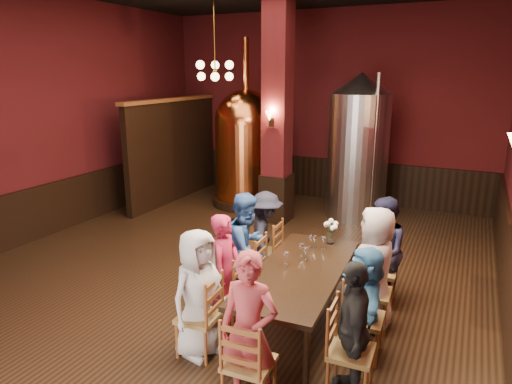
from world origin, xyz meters
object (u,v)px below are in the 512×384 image
at_px(person_0, 198,293).
at_px(person_2, 247,248).
at_px(rose_vase, 331,228).
at_px(steel_vessel, 358,147).
at_px(person_1, 225,271).
at_px(copper_kettle, 246,147).
at_px(dining_table, 300,274).

height_order(person_0, person_2, person_2).
distance_m(person_2, rose_vase, 1.21).
relative_size(person_2, steel_vessel, 0.50).
xyz_separation_m(person_2, rose_vase, (0.95, 0.72, 0.21)).
relative_size(person_1, copper_kettle, 0.38).
distance_m(person_1, steel_vessel, 5.15).
relative_size(dining_table, rose_vase, 6.87).
height_order(person_1, person_2, person_2).
bearing_deg(steel_vessel, dining_table, -84.53).
distance_m(copper_kettle, rose_vase, 4.72).
bearing_deg(person_0, person_1, 18.21).
height_order(person_2, steel_vessel, steel_vessel).
distance_m(dining_table, person_1, 0.91).
bearing_deg(rose_vase, person_2, -142.79).
bearing_deg(person_0, rose_vase, -7.90).
xyz_separation_m(dining_table, rose_vase, (0.08, 1.01, 0.30)).
bearing_deg(dining_table, person_1, -158.78).
bearing_deg(rose_vase, person_0, -113.25).
height_order(dining_table, rose_vase, rose_vase).
height_order(dining_table, person_1, person_1).
xyz_separation_m(person_1, copper_kettle, (-2.19, 4.90, 0.67)).
relative_size(dining_table, person_2, 1.58).
xyz_separation_m(dining_table, person_0, (-0.80, -1.04, 0.05)).
bearing_deg(person_0, steel_vessel, 11.87).
bearing_deg(person_2, dining_table, -105.31).
xyz_separation_m(person_2, steel_vessel, (0.42, 4.41, 0.76)).
height_order(copper_kettle, steel_vessel, copper_kettle).
height_order(person_0, person_1, person_0).
height_order(person_2, rose_vase, person_2).
relative_size(person_2, copper_kettle, 0.41).
bearing_deg(steel_vessel, person_0, -93.48).
xyz_separation_m(person_0, person_1, (-0.03, 0.67, -0.01)).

